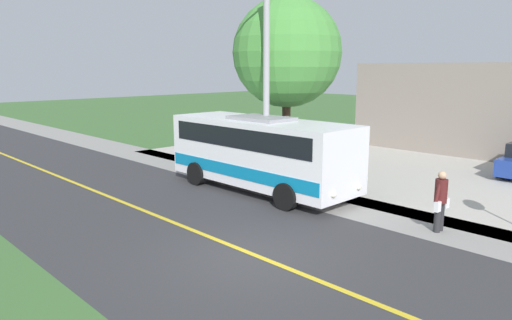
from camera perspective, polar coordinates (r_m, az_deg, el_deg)
name	(u,v)px	position (r m, az deg, el deg)	size (l,w,h in m)	color
ground_plane	(253,255)	(11.82, -0.32, -11.35)	(120.00, 120.00, 0.00)	#3D6633
road_surface	(253,255)	(11.82, -0.32, -11.33)	(8.00, 100.00, 0.01)	#333335
sidewalk	(370,211)	(15.67, 13.59, -5.96)	(2.40, 100.00, 0.01)	gray
road_centre_line	(253,254)	(11.81, -0.32, -11.31)	(0.16, 100.00, 0.00)	gold
shuttle_bus_front	(261,150)	(17.42, 0.63, 1.21)	(2.71, 7.69, 2.76)	white
pedestrian_with_bags	(441,199)	(14.08, 21.34, -4.44)	(0.72, 0.34, 1.72)	#262628
street_light_pole	(264,73)	(17.55, 0.96, 10.46)	(1.97, 0.24, 7.82)	#9E9EA3
tree_curbside	(287,53)	(20.19, 3.77, 12.75)	(4.55, 4.55, 7.40)	#4C3826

